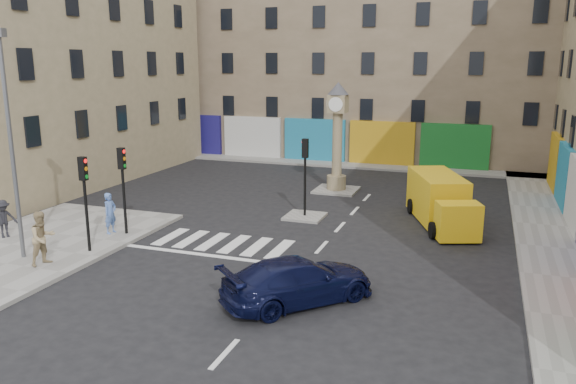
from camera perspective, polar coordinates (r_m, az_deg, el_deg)
The scene contains 17 objects.
ground at distance 19.25m, azimuth 0.10°, elevation -9.27°, with size 120.00×120.00×0.00m, color black.
sidewalk_right at distance 27.91m, azimuth 24.51°, elevation -3.16°, with size 2.60×30.00×0.15m, color gray.
sidewalk_far at distance 40.88m, azimuth 5.11°, elevation 2.86°, with size 32.00×2.40×0.15m, color gray.
island_near at distance 27.02m, azimuth 1.71°, elevation -2.49°, with size 1.80×1.80×0.12m, color gray.
island_far at distance 32.61m, azimuth 4.92°, elevation 0.20°, with size 2.40×2.40×0.12m, color gray.
building_far at distance 45.89m, azimuth 7.20°, elevation 14.50°, with size 32.00×10.00×17.00m, color #847158.
building_left at distance 38.06m, azimuth -21.96°, elevation 12.46°, with size 8.00×20.00×15.00m, color #9A8765.
traffic_light_left_near at distance 22.64m, azimuth -19.96°, elevation 0.31°, with size 0.28×0.22×3.70m.
traffic_light_left_far at distance 24.49m, azimuth -16.45°, elevation 1.49°, with size 0.28×0.22×3.70m.
traffic_light_island at distance 26.45m, azimuth 1.75°, elevation 2.80°, with size 0.28×0.22×3.70m.
lamp_post at distance 22.55m, azimuth -26.41°, elevation 5.29°, with size 0.50×0.25×8.30m.
clock_pillar at distance 32.01m, azimuth 5.04°, elevation 6.29°, with size 1.20×1.20×6.10m.
navy_sedan at distance 17.60m, azimuth 1.05°, elevation -8.97°, with size 2.00×4.91×1.42m, color black.
yellow_van at distance 26.75m, azimuth 15.20°, elevation -0.82°, with size 3.78×6.31×2.21m.
pedestrian_blue at distance 25.09m, azimuth -17.61°, elevation -2.05°, with size 0.64×0.42×1.76m, color #5173BA.
pedestrian_tan at distance 22.07m, azimuth -23.66°, elevation -4.31°, with size 0.96×0.75×1.98m, color tan.
pedestrian_dark at distance 26.19m, azimuth -26.93°, elevation -2.43°, with size 1.03×0.59×1.60m, color black.
Camera 1 is at (5.88, -16.80, 7.34)m, focal length 35.00 mm.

